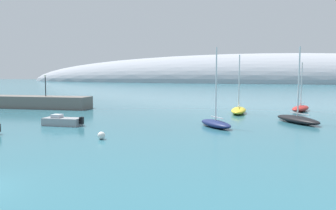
{
  "coord_description": "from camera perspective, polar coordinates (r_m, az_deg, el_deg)",
  "views": [
    {
      "loc": [
        15.01,
        -12.3,
        5.97
      ],
      "look_at": [
        1.67,
        28.19,
        1.97
      ],
      "focal_mm": 35.49,
      "sensor_mm": 36.0,
      "label": 1
    }
  ],
  "objects": [
    {
      "name": "breakwater_rocks",
      "position": [
        63.66,
        -23.07,
        0.5
      ],
      "size": [
        23.53,
        6.45,
        2.11
      ],
      "primitive_type": "cube",
      "rotation": [
        0.0,
        0.0,
        0.1
      ],
      "color": "#66605B",
      "rests_on": "ground"
    },
    {
      "name": "distant_ridge",
      "position": [
        235.9,
        14.48,
        3.74
      ],
      "size": [
        359.0,
        60.89,
        39.55
      ],
      "primitive_type": "ellipsoid",
      "color": "#999EA8",
      "rests_on": "ground"
    },
    {
      "name": "sailboat_navy_near_shore",
      "position": [
        37.7,
        8.18,
        -3.04
      ],
      "size": [
        5.07,
        5.39,
        8.9
      ],
      "rotation": [
        0.0,
        0.0,
        2.29
      ],
      "color": "navy",
      "rests_on": "water"
    },
    {
      "name": "sailboat_yellow_mid_mooring",
      "position": [
        51.24,
        12.02,
        -0.84
      ],
      "size": [
        2.37,
        6.88,
        8.82
      ],
      "rotation": [
        0.0,
        0.0,
        1.61
      ],
      "color": "yellow",
      "rests_on": "water"
    },
    {
      "name": "sailboat_black_outer_mooring",
      "position": [
        43.5,
        21.34,
        -2.21
      ],
      "size": [
        6.09,
        7.24,
        9.26
      ],
      "rotation": [
        0.0,
        0.0,
        2.19
      ],
      "color": "black",
      "rests_on": "water"
    },
    {
      "name": "sailboat_red_end_of_line",
      "position": [
        57.04,
        21.82,
        -0.5
      ],
      "size": [
        3.84,
        6.56,
        7.8
      ],
      "rotation": [
        0.0,
        0.0,
        4.39
      ],
      "color": "red",
      "rests_on": "water"
    },
    {
      "name": "motorboat_grey_foreground",
      "position": [
        40.44,
        -17.7,
        -2.69
      ],
      "size": [
        4.95,
        2.13,
        1.29
      ],
      "rotation": [
        0.0,
        0.0,
        3.22
      ],
      "color": "gray",
      "rests_on": "water"
    },
    {
      "name": "mooring_buoy_white",
      "position": [
        31.06,
        -11.37,
        -5.16
      ],
      "size": [
        0.71,
        0.71,
        0.71
      ],
      "primitive_type": "sphere",
      "color": "silver",
      "rests_on": "water"
    },
    {
      "name": "harbor_lamp_post",
      "position": [
        61.12,
        -20.32,
        3.61
      ],
      "size": [
        0.36,
        0.36,
        3.76
      ],
      "color": "black",
      "rests_on": "breakwater_rocks"
    }
  ]
}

